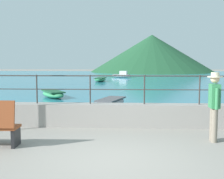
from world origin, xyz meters
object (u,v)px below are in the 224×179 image
object	(u,v)px
person_walking	(214,103)
boat_2	(111,102)
boat_0	(100,79)
boat_3	(122,75)
boat_1	(53,94)

from	to	relation	value
person_walking	boat_2	distance (m)	5.93
boat_0	boat_3	distance (m)	6.38
person_walking	boat_0	world-z (taller)	person_walking
boat_2	person_walking	bearing A→B (deg)	-60.85
person_walking	boat_2	bearing A→B (deg)	119.15
boat_2	boat_1	bearing A→B (deg)	136.74
boat_0	boat_1	size ratio (longest dim) A/B	0.99
boat_1	boat_2	bearing A→B (deg)	-43.26
boat_0	boat_1	xyz separation A→B (m)	(-1.47, -12.12, 0.00)
boat_1	boat_2	world-z (taller)	same
person_walking	boat_1	size ratio (longest dim) A/B	0.72
person_walking	boat_3	bearing A→B (deg)	95.92
boat_1	boat_2	size ratio (longest dim) A/B	0.99
boat_2	boat_3	world-z (taller)	boat_3
person_walking	boat_1	bearing A→B (deg)	126.71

